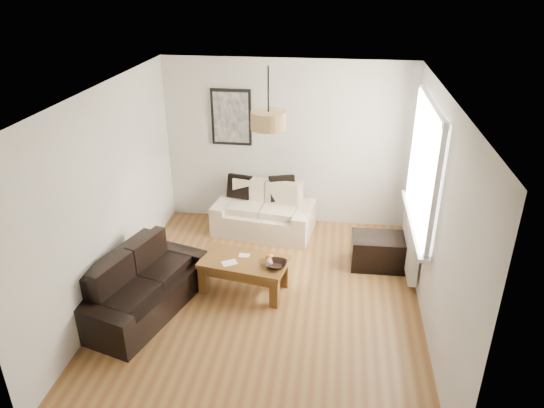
# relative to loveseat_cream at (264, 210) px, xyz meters

# --- Properties ---
(floor) EXTENTS (4.50, 4.50, 0.00)m
(floor) POSITION_rel_loveseat_cream_xyz_m (0.29, -1.78, -0.37)
(floor) COLOR brown
(floor) RESTS_ON ground
(ceiling) EXTENTS (3.80, 4.50, 0.00)m
(ceiling) POSITION_rel_loveseat_cream_xyz_m (0.29, -1.78, 2.23)
(ceiling) COLOR white
(ceiling) RESTS_ON floor
(wall_back) EXTENTS (3.80, 0.04, 2.60)m
(wall_back) POSITION_rel_loveseat_cream_xyz_m (0.29, 0.47, 0.93)
(wall_back) COLOR silver
(wall_back) RESTS_ON floor
(wall_front) EXTENTS (3.80, 0.04, 2.60)m
(wall_front) POSITION_rel_loveseat_cream_xyz_m (0.29, -4.03, 0.93)
(wall_front) COLOR silver
(wall_front) RESTS_ON floor
(wall_left) EXTENTS (0.04, 4.50, 2.60)m
(wall_left) POSITION_rel_loveseat_cream_xyz_m (-1.61, -1.78, 0.93)
(wall_left) COLOR silver
(wall_left) RESTS_ON floor
(wall_right) EXTENTS (0.04, 4.50, 2.60)m
(wall_right) POSITION_rel_loveseat_cream_xyz_m (2.19, -1.78, 0.93)
(wall_right) COLOR silver
(wall_right) RESTS_ON floor
(window_bay) EXTENTS (0.14, 1.90, 1.60)m
(window_bay) POSITION_rel_loveseat_cream_xyz_m (2.15, -0.98, 1.23)
(window_bay) COLOR white
(window_bay) RESTS_ON wall_right
(radiator) EXTENTS (0.10, 0.90, 0.52)m
(radiator) POSITION_rel_loveseat_cream_xyz_m (2.11, -0.98, 0.01)
(radiator) COLOR white
(radiator) RESTS_ON wall_right
(poster) EXTENTS (0.62, 0.04, 0.87)m
(poster) POSITION_rel_loveseat_cream_xyz_m (-0.56, 0.44, 1.33)
(poster) COLOR black
(poster) RESTS_ON wall_back
(pendant_shade) EXTENTS (0.40, 0.40, 0.20)m
(pendant_shade) POSITION_rel_loveseat_cream_xyz_m (0.29, -1.48, 1.86)
(pendant_shade) COLOR tan
(pendant_shade) RESTS_ON ceiling
(loveseat_cream) EXTENTS (1.59, 1.01, 0.74)m
(loveseat_cream) POSITION_rel_loveseat_cream_xyz_m (0.00, 0.00, 0.00)
(loveseat_cream) COLOR beige
(loveseat_cream) RESTS_ON floor
(sofa_leather) EXTENTS (1.25, 1.83, 0.72)m
(sofa_leather) POSITION_rel_loveseat_cream_xyz_m (-1.14, -2.16, -0.01)
(sofa_leather) COLOR black
(sofa_leather) RESTS_ON floor
(coffee_table) EXTENTS (1.16, 0.76, 0.44)m
(coffee_table) POSITION_rel_loveseat_cream_xyz_m (-0.01, -1.59, -0.15)
(coffee_table) COLOR brown
(coffee_table) RESTS_ON floor
(ottoman) EXTENTS (0.79, 0.52, 0.45)m
(ottoman) POSITION_rel_loveseat_cream_xyz_m (1.74, -0.77, -0.15)
(ottoman) COLOR black
(ottoman) RESTS_ON floor
(cushion_left) EXTENTS (0.39, 0.19, 0.37)m
(cushion_left) POSITION_rel_loveseat_cream_xyz_m (-0.41, 0.18, 0.30)
(cushion_left) COLOR black
(cushion_left) RESTS_ON loveseat_cream
(cushion_right) EXTENTS (0.41, 0.24, 0.39)m
(cushion_right) POSITION_rel_loveseat_cream_xyz_m (0.26, 0.18, 0.31)
(cushion_right) COLOR black
(cushion_right) RESTS_ON loveseat_cream
(fruit_bowl) EXTENTS (0.30, 0.30, 0.07)m
(fruit_bowl) POSITION_rel_loveseat_cream_xyz_m (0.41, -1.69, 0.10)
(fruit_bowl) COLOR black
(fruit_bowl) RESTS_ON coffee_table
(orange_a) EXTENTS (0.07, 0.07, 0.07)m
(orange_a) POSITION_rel_loveseat_cream_xyz_m (0.32, -1.53, 0.11)
(orange_a) COLOR #DC4E12
(orange_a) RESTS_ON fruit_bowl
(orange_b) EXTENTS (0.09, 0.09, 0.08)m
(orange_b) POSITION_rel_loveseat_cream_xyz_m (0.32, -1.55, 0.11)
(orange_b) COLOR orange
(orange_b) RESTS_ON fruit_bowl
(orange_c) EXTENTS (0.07, 0.07, 0.06)m
(orange_c) POSITION_rel_loveseat_cream_xyz_m (0.28, -1.54, 0.11)
(orange_c) COLOR #FA5B15
(orange_c) RESTS_ON fruit_bowl
(papers) EXTENTS (0.22, 0.20, 0.01)m
(papers) POSITION_rel_loveseat_cream_xyz_m (-0.17, -1.68, 0.07)
(papers) COLOR white
(papers) RESTS_ON coffee_table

